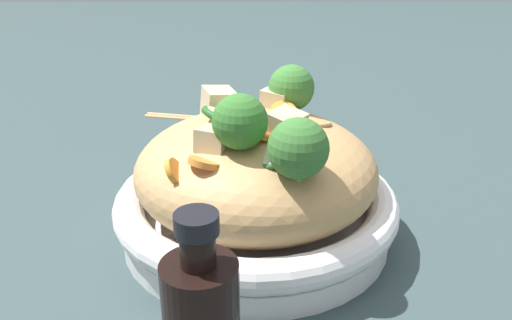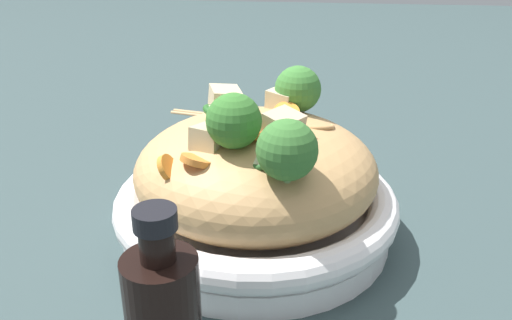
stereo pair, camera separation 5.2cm
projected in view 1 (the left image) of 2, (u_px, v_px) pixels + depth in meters
name	position (u px, v px, depth m)	size (l,w,h in m)	color
ground_plane	(256.00, 235.00, 0.56)	(3.00, 3.00, 0.00)	#324344
serving_bowl	(256.00, 211.00, 0.55)	(0.27, 0.27, 0.05)	white
noodle_heap	(256.00, 169.00, 0.53)	(0.23, 0.23, 0.10)	tan
broccoli_florets	(278.00, 119.00, 0.48)	(0.11, 0.20, 0.07)	#A1C372
carrot_coins	(247.00, 139.00, 0.48)	(0.12, 0.13, 0.04)	orange
zucchini_slices	(239.00, 129.00, 0.49)	(0.10, 0.12, 0.03)	beige
chicken_chunks	(250.00, 113.00, 0.53)	(0.11, 0.14, 0.04)	beige
chopsticks_pair	(215.00, 118.00, 0.85)	(0.22, 0.06, 0.01)	tan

